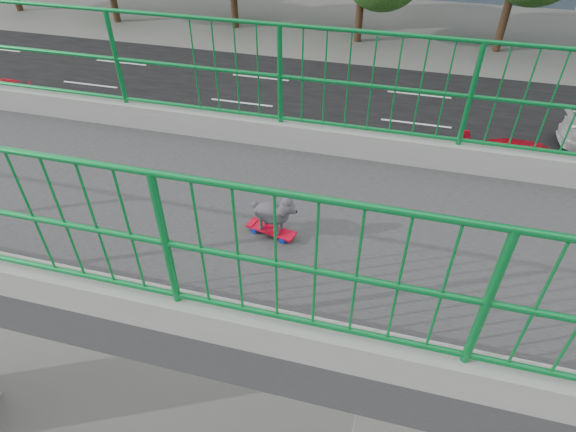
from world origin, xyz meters
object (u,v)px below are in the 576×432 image
(car_2, at_px, (12,99))
(car_7, at_px, (531,167))
(car_0, at_px, (402,273))
(poodle, at_px, (273,212))
(car_5, at_px, (218,239))
(skateboard, at_px, (271,230))
(car_6, at_px, (243,179))

(car_2, xyz_separation_m, car_7, (0.00, 21.46, 0.03))
(car_2, bearing_deg, car_0, -110.13)
(poodle, relative_size, car_5, 0.10)
(poodle, distance_m, car_7, 15.30)
(skateboard, xyz_separation_m, poodle, (0.01, 0.02, 0.22))
(car_2, relative_size, car_7, 1.01)
(car_6, relative_size, car_7, 0.95)
(car_2, height_order, car_5, car_5)
(car_0, distance_m, car_6, 6.45)
(car_0, relative_size, car_2, 0.84)
(car_5, relative_size, car_6, 0.94)
(car_5, height_order, car_7, car_5)
(skateboard, height_order, car_0, skateboard)
(poodle, xyz_separation_m, car_5, (-6.22, -3.58, -6.53))
(skateboard, xyz_separation_m, car_2, (-12.61, -15.76, -6.34))
(car_2, bearing_deg, skateboard, -128.66)
(car_2, distance_m, car_6, 12.28)
(car_7, bearing_deg, skateboard, 155.69)
(poodle, height_order, car_0, poodle)
(car_5, distance_m, car_7, 11.25)
(car_0, bearing_deg, skateboard, -15.25)
(poodle, height_order, car_6, poodle)
(car_7, bearing_deg, car_6, 108.43)
(skateboard, bearing_deg, car_2, -115.39)
(poodle, bearing_deg, skateboard, -90.00)
(car_6, distance_m, car_7, 10.12)
(poodle, xyz_separation_m, car_7, (-12.62, 5.67, -6.54))
(skateboard, distance_m, poodle, 0.22)
(poodle, relative_size, car_6, 0.10)
(skateboard, bearing_deg, car_5, -136.95)
(car_5, height_order, car_6, car_5)
(skateboard, relative_size, car_5, 0.11)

